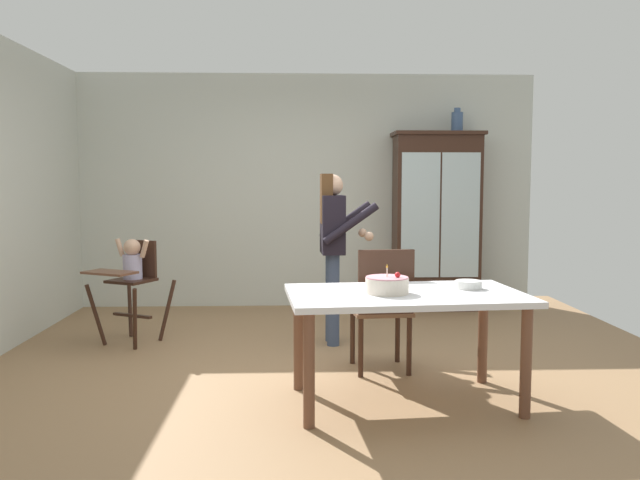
% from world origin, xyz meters
% --- Properties ---
extents(ground_plane, '(6.24, 6.24, 0.00)m').
position_xyz_m(ground_plane, '(0.00, 0.00, 0.00)').
color(ground_plane, '#93704C').
extents(wall_back, '(5.32, 0.06, 2.70)m').
position_xyz_m(wall_back, '(0.00, 2.63, 1.35)').
color(wall_back, silver).
rests_on(wall_back, ground_plane).
extents(china_cabinet, '(1.01, 0.48, 2.02)m').
position_xyz_m(china_cabinet, '(1.49, 2.37, 1.02)').
color(china_cabinet, '#382116').
rests_on(china_cabinet, ground_plane).
extents(ceramic_vase, '(0.13, 0.13, 0.27)m').
position_xyz_m(ceramic_vase, '(1.71, 2.37, 2.14)').
color(ceramic_vase, '#3D567F').
rests_on(ceramic_vase, china_cabinet).
extents(high_chair_with_toddler, '(0.77, 0.83, 0.95)m').
position_xyz_m(high_chair_with_toddler, '(-1.59, 0.88, 0.65)').
color(high_chair_with_toddler, '#382116').
rests_on(high_chair_with_toddler, ground_plane).
extents(adult_person, '(0.51, 0.49, 1.53)m').
position_xyz_m(adult_person, '(0.22, 0.81, 0.97)').
color(adult_person, '#3D4C6B').
rests_on(adult_person, ground_plane).
extents(dining_table, '(1.59, 1.02, 0.74)m').
position_xyz_m(dining_table, '(0.60, -0.79, 0.65)').
color(dining_table, silver).
rests_on(dining_table, ground_plane).
extents(birthday_cake, '(0.28, 0.28, 0.19)m').
position_xyz_m(birthday_cake, '(0.48, -0.82, 0.79)').
color(birthday_cake, beige).
rests_on(birthday_cake, dining_table).
extents(serving_bowl, '(0.18, 0.18, 0.05)m').
position_xyz_m(serving_bowl, '(1.05, -0.66, 0.77)').
color(serving_bowl, silver).
rests_on(serving_bowl, dining_table).
extents(dining_chair_far_side, '(0.47, 0.47, 0.96)m').
position_xyz_m(dining_chair_far_side, '(0.55, -0.12, 0.56)').
color(dining_chair_far_side, '#382116').
rests_on(dining_chair_far_side, ground_plane).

